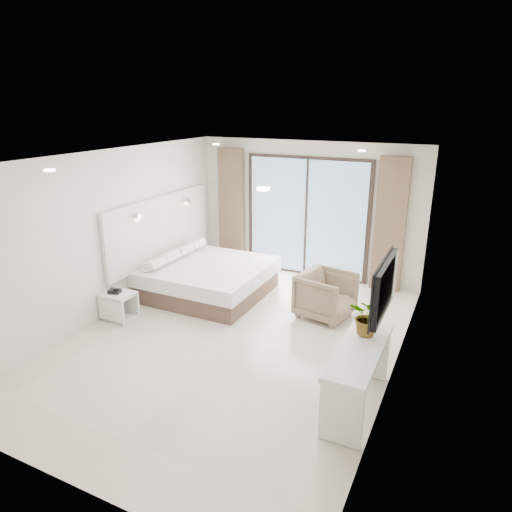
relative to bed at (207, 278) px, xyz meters
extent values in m
plane|color=beige|center=(1.27, -1.30, -0.31)|extent=(6.20, 6.20, 0.00)
cube|color=silver|center=(1.27, 1.80, 1.04)|extent=(4.60, 0.02, 2.70)
cube|color=silver|center=(1.27, -4.40, 1.04)|extent=(4.60, 0.02, 2.70)
cube|color=silver|center=(-1.03, -1.30, 1.04)|extent=(0.02, 6.20, 2.70)
cube|color=silver|center=(3.57, -1.30, 1.04)|extent=(0.02, 6.20, 2.70)
cube|color=white|center=(1.27, -1.30, 2.39)|extent=(4.60, 6.20, 0.02)
cube|color=beige|center=(-0.98, 0.00, 0.84)|extent=(0.08, 3.00, 1.20)
cube|color=black|center=(3.52, -2.09, 1.24)|extent=(0.06, 1.00, 0.58)
cube|color=black|center=(3.48, -2.09, 1.24)|extent=(0.02, 1.04, 0.62)
cube|color=black|center=(1.27, 1.77, 0.89)|extent=(2.56, 0.04, 2.42)
cube|color=#84AFD3|center=(1.27, 1.74, 0.89)|extent=(2.40, 0.01, 2.30)
cube|color=brown|center=(-0.38, 1.66, 0.94)|extent=(0.55, 0.14, 2.50)
cube|color=brown|center=(2.92, 1.66, 0.94)|extent=(0.55, 0.14, 2.50)
cylinder|color=white|center=(-0.03, -3.10, 2.37)|extent=(0.12, 0.12, 0.02)
cylinder|color=white|center=(2.57, -3.10, 2.37)|extent=(0.12, 0.12, 0.02)
cylinder|color=white|center=(-0.03, 0.50, 2.37)|extent=(0.12, 0.12, 0.02)
cylinder|color=white|center=(2.57, 0.50, 2.37)|extent=(0.12, 0.12, 0.02)
cube|color=brown|center=(0.02, 0.00, -0.15)|extent=(2.00, 1.90, 0.32)
cube|color=white|center=(0.02, 0.00, 0.15)|extent=(2.08, 1.98, 0.26)
cube|color=silver|center=(-0.68, -0.65, 0.35)|extent=(0.28, 0.40, 0.14)
cube|color=silver|center=(-0.68, -0.22, 0.35)|extent=(0.28, 0.40, 0.14)
cube|color=silver|center=(-0.68, 0.22, 0.35)|extent=(0.28, 0.40, 0.14)
cube|color=silver|center=(-0.68, 0.65, 0.35)|extent=(0.28, 0.40, 0.14)
cube|color=white|center=(-0.75, -1.52, 0.13)|extent=(0.50, 0.41, 0.05)
cube|color=white|center=(-0.75, -1.52, -0.28)|extent=(0.50, 0.41, 0.05)
cube|color=white|center=(-0.75, -1.71, -0.08)|extent=(0.50, 0.05, 0.41)
cube|color=white|center=(-0.75, -1.34, -0.08)|extent=(0.50, 0.05, 0.41)
cube|color=black|center=(-0.80, -1.54, 0.19)|extent=(0.22, 0.19, 0.06)
cube|color=white|center=(3.31, -2.09, 0.43)|extent=(0.47, 1.52, 0.06)
cube|color=white|center=(3.31, -2.77, 0.05)|extent=(0.46, 0.06, 0.71)
cube|color=white|center=(3.31, -1.41, 0.05)|extent=(0.46, 0.06, 0.71)
imported|color=#33662D|center=(3.31, -1.74, 0.65)|extent=(0.54, 0.57, 0.36)
imported|color=#7D6452|center=(2.26, 0.05, 0.11)|extent=(0.90, 0.94, 0.84)
camera|label=1|loc=(4.22, -6.66, 3.09)|focal=32.00mm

